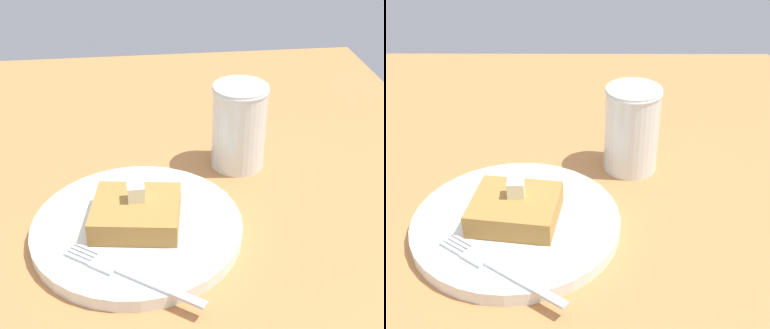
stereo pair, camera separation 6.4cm
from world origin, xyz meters
TOP-DOWN VIEW (x-y plane):
  - table_surface at (0.00, 0.00)cm, footprint 110.54×110.54cm
  - plate at (0.66, 10.03)cm, footprint 23.49×23.49cm
  - toast_slice_center at (0.66, 10.03)cm, footprint 9.58×10.53cm
  - butter_pat_primary at (0.48, 10.14)cm, footprint 1.75×1.93cm
  - fork at (8.53, 8.62)cm, footprint 10.55×13.80cm
  - syrup_jar at (-12.73, 23.89)cm, footprint 7.28×7.28cm

SIDE VIEW (x-z plane):
  - table_surface at x=0.00cm, z-range 0.00..2.99cm
  - plate at x=0.66cm, z-range 3.12..4.65cm
  - fork at x=8.53cm, z-range 4.53..4.89cm
  - toast_slice_center at x=0.66cm, z-range 4.53..7.23cm
  - butter_pat_primary at x=0.48cm, z-range 7.23..9.10cm
  - syrup_jar at x=-12.73cm, z-range 2.63..14.06cm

